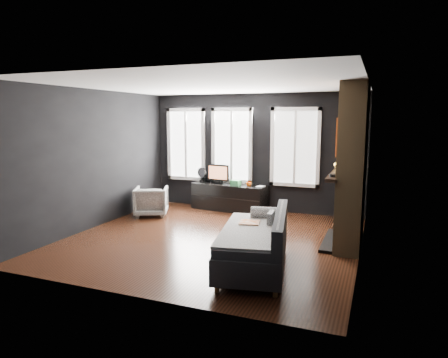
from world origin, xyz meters
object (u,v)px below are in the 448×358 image
at_px(book, 258,182).
at_px(mantel_vase, 340,164).
at_px(sofa, 254,240).
at_px(media_console, 230,197).
at_px(mug, 249,184).
at_px(armchair, 151,200).
at_px(monitor, 218,173).

distance_m(book, mantel_vase, 2.27).
bearing_deg(sofa, book, 94.85).
xyz_separation_m(media_console, mug, (0.50, -0.09, 0.37)).
xyz_separation_m(mug, mantel_vase, (2.07, -1.10, 0.66)).
distance_m(media_console, mantel_vase, 3.01).
distance_m(armchair, mantel_vase, 4.12).
relative_size(sofa, armchair, 2.77).
bearing_deg(mantel_vase, sofa, -114.00).
bearing_deg(sofa, mantel_vase, 55.12).
bearing_deg(monitor, mantel_vase, -15.12).
relative_size(monitor, mug, 4.78).
relative_size(sofa, mantel_vase, 9.13).
bearing_deg(mug, media_console, 169.57).
bearing_deg(armchair, mug, -176.24).
relative_size(armchair, mug, 5.96).
height_order(media_console, book, book).
bearing_deg(armchair, mantel_vase, 154.62).
bearing_deg(sofa, mug, 98.25).
bearing_deg(mug, monitor, 171.50).
relative_size(armchair, book, 3.40).
bearing_deg(book, sofa, -74.27).
bearing_deg(armchair, monitor, -159.04).
height_order(sofa, book, sofa).
distance_m(armchair, media_console, 1.82).
xyz_separation_m(book, mantel_vase, (1.87, -1.13, 0.61)).
bearing_deg(media_console, armchair, -135.03).
relative_size(monitor, mantel_vase, 2.65).
bearing_deg(armchair, book, -177.86).
xyz_separation_m(monitor, mug, (0.79, -0.12, -0.19)).
height_order(sofa, mantel_vase, mantel_vase).
distance_m(mug, mantel_vase, 2.43).
xyz_separation_m(media_console, book, (0.70, -0.06, 0.41)).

